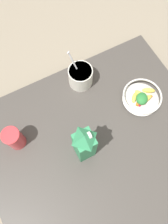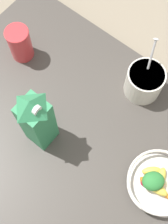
{
  "view_description": "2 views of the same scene",
  "coord_description": "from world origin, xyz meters",
  "px_view_note": "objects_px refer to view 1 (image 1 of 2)",
  "views": [
    {
      "loc": [
        -0.1,
        0.19,
        1.14
      ],
      "look_at": [
        0.25,
        0.0,
        0.11
      ],
      "focal_mm": 35.0,
      "sensor_mm": 36.0,
      "label": 1
    },
    {
      "loc": [
        -0.08,
        -0.23,
        1.09
      ],
      "look_at": [
        0.22,
        0.01,
        0.12
      ],
      "focal_mm": 50.0,
      "sensor_mm": 36.0,
      "label": 2
    }
  ],
  "objects_px": {
    "fruit_bowl": "(142,97)",
    "milk_carton": "(84,145)",
    "yogurt_tub": "(80,76)",
    "drinking_cup": "(14,138)"
  },
  "relations": [
    {
      "from": "milk_carton",
      "to": "drinking_cup",
      "type": "xyz_separation_m",
      "value": [
        0.2,
        0.28,
        -0.08
      ]
    },
    {
      "from": "milk_carton",
      "to": "yogurt_tub",
      "type": "bearing_deg",
      "value": -24.73
    },
    {
      "from": "fruit_bowl",
      "to": "milk_carton",
      "type": "relative_size",
      "value": 0.71
    },
    {
      "from": "fruit_bowl",
      "to": "milk_carton",
      "type": "height_order",
      "value": "milk_carton"
    },
    {
      "from": "fruit_bowl",
      "to": "yogurt_tub",
      "type": "xyz_separation_m",
      "value": [
        0.26,
        0.24,
        0.03
      ]
    },
    {
      "from": "fruit_bowl",
      "to": "drinking_cup",
      "type": "distance_m",
      "value": 0.69
    },
    {
      "from": "milk_carton",
      "to": "drinking_cup",
      "type": "relative_size",
      "value": 2.12
    },
    {
      "from": "fruit_bowl",
      "to": "drinking_cup",
      "type": "relative_size",
      "value": 1.5
    },
    {
      "from": "milk_carton",
      "to": "drinking_cup",
      "type": "height_order",
      "value": "milk_carton"
    },
    {
      "from": "fruit_bowl",
      "to": "drinking_cup",
      "type": "xyz_separation_m",
      "value": [
        0.09,
        0.68,
        0.04
      ]
    }
  ]
}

